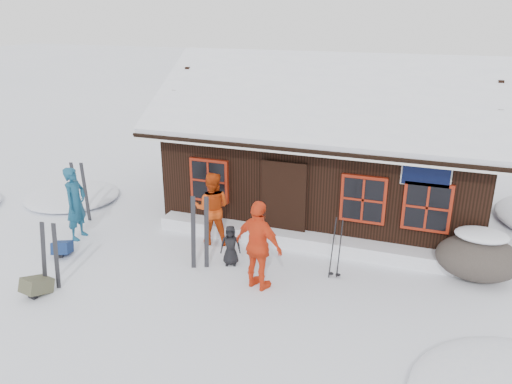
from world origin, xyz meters
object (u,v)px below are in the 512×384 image
at_px(ski_poles, 336,249).
at_px(skier_orange_right, 259,246).
at_px(skier_orange_left, 212,208).
at_px(boulder, 478,257).
at_px(ski_pair_left, 50,257).
at_px(backpack_olive, 37,288).
at_px(skier_crouched, 231,245).
at_px(backpack_blue, 63,250).
at_px(skier_teal, 76,203).

bearing_deg(ski_poles, skier_orange_right, -146.18).
bearing_deg(skier_orange_left, ski_poles, 153.15).
xyz_separation_m(skier_orange_right, boulder, (4.27, 1.96, -0.45)).
relative_size(ski_pair_left, backpack_olive, 2.88).
xyz_separation_m(skier_orange_right, skier_crouched, (-0.94, 0.73, -0.49)).
distance_m(ski_poles, backpack_blue, 6.36).
bearing_deg(backpack_olive, ski_pair_left, 74.56).
xyz_separation_m(skier_orange_right, backpack_blue, (-4.82, -0.23, -0.82)).
distance_m(skier_teal, backpack_olive, 2.81).
relative_size(skier_teal, backpack_blue, 3.67).
height_order(ski_pair_left, backpack_blue, ski_pair_left).
distance_m(ski_pair_left, ski_poles, 5.91).
bearing_deg(skier_orange_left, skier_crouched, 118.76).
bearing_deg(ski_poles, skier_orange_left, 167.69).
bearing_deg(skier_orange_right, backpack_blue, 21.12).
bearing_deg(ski_poles, skier_crouched, -174.91).
relative_size(skier_orange_left, backpack_blue, 3.59).
height_order(skier_orange_left, backpack_blue, skier_orange_left).
bearing_deg(skier_orange_left, skier_teal, 1.06).
xyz_separation_m(skier_orange_left, ski_pair_left, (-2.19, -3.13, -0.19)).
distance_m(skier_orange_left, boulder, 6.08).
xyz_separation_m(boulder, ski_poles, (-2.86, -1.02, 0.16)).
relative_size(ski_poles, backpack_olive, 2.66).
bearing_deg(boulder, ski_poles, -160.33).
bearing_deg(skier_crouched, skier_orange_left, 114.14).
xyz_separation_m(skier_teal, ski_poles, (6.49, 0.22, -0.25)).
bearing_deg(backpack_blue, skier_orange_right, -21.13).
distance_m(skier_teal, ski_pair_left, 2.48).
height_order(skier_crouched, ski_poles, ski_poles).
bearing_deg(ski_poles, ski_pair_left, -155.65).
height_order(skier_teal, skier_orange_left, skier_teal).
xyz_separation_m(skier_teal, backpack_blue, (0.27, -0.95, -0.79)).
bearing_deg(skier_orange_left, skier_orange_right, 123.01).
relative_size(boulder, ski_poles, 1.21).
bearing_deg(boulder, backpack_olive, -155.81).
relative_size(skier_orange_right, ski_pair_left, 1.24).
bearing_deg(backpack_blue, skier_crouched, -9.95).
bearing_deg(skier_teal, boulder, -87.00).
xyz_separation_m(skier_orange_right, ski_poles, (1.40, 0.94, -0.28)).
distance_m(skier_orange_right, ski_pair_left, 4.26).
xyz_separation_m(ski_pair_left, ski_poles, (5.38, 2.44, -0.05)).
relative_size(skier_teal, skier_orange_left, 1.02).
distance_m(skier_orange_left, backpack_blue, 3.64).
xyz_separation_m(skier_orange_left, boulder, (6.06, 0.33, -0.40)).
bearing_deg(backpack_blue, ski_poles, -13.21).
relative_size(backpack_blue, backpack_olive, 0.94).
height_order(skier_orange_left, skier_crouched, skier_orange_left).
bearing_deg(skier_crouched, skier_teal, 161.03).
distance_m(skier_orange_left, skier_crouched, 1.32).
distance_m(ski_pair_left, backpack_blue, 1.63).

